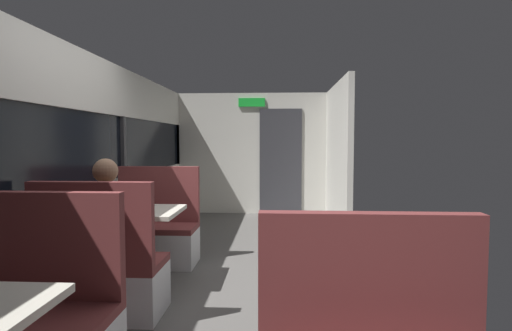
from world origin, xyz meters
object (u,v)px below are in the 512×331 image
Objects in this scene: bench_mid_window_facing_entry at (155,235)px; seated_passenger at (105,248)px; dining_table_mid_window at (133,220)px; bench_mid_window_facing_end at (102,276)px; bench_near_window_facing_entry at (31,331)px.

seated_passenger reaches higher than bench_mid_window_facing_entry.
bench_mid_window_facing_end reaches higher than dining_table_mid_window.
dining_table_mid_window is at bearing 90.00° from bench_mid_window_facing_end.
bench_near_window_facing_entry is at bearing -90.00° from seated_passenger.
dining_table_mid_window is 0.71× the size of seated_passenger.
bench_near_window_facing_entry is 1.22× the size of dining_table_mid_window.
bench_near_window_facing_entry is at bearing -90.00° from bench_mid_window_facing_entry.
dining_table_mid_window is (0.00, 1.63, 0.31)m from bench_near_window_facing_entry.
bench_mid_window_facing_entry is at bearing 90.00° from seated_passenger.
dining_table_mid_window is at bearing 90.00° from seated_passenger.
dining_table_mid_window is at bearing -90.00° from bench_mid_window_facing_entry.
bench_mid_window_facing_end is 1.00× the size of bench_mid_window_facing_entry.
seated_passenger is at bearing -90.00° from dining_table_mid_window.
bench_mid_window_facing_entry is at bearing 90.00° from dining_table_mid_window.
bench_mid_window_facing_entry is at bearing 90.00° from bench_mid_window_facing_end.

